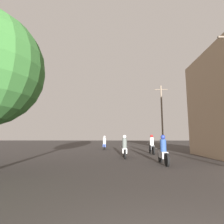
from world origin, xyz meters
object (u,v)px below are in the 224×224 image
motorcycle_silver (163,152)px  utility_pole_far (162,115)px  motorcycle_blue (105,144)px  motorcycle_black (152,146)px  motorcycle_white (125,148)px

motorcycle_silver → utility_pole_far: bearing=80.2°
motorcycle_blue → motorcycle_silver: bearing=-75.4°
motorcycle_black → utility_pole_far: utility_pole_far is taller
motorcycle_blue → utility_pole_far: bearing=7.7°
motorcycle_white → motorcycle_blue: (-1.92, 7.37, -0.03)m
utility_pole_far → motorcycle_silver: bearing=-104.6°
motorcycle_white → utility_pole_far: (5.03, 9.06, 3.43)m
motorcycle_white → motorcycle_black: 3.66m
motorcycle_white → motorcycle_blue: bearing=109.8°
motorcycle_silver → utility_pole_far: size_ratio=0.26×
motorcycle_silver → motorcycle_black: bearing=89.6°
motorcycle_silver → motorcycle_black: motorcycle_black is taller
motorcycle_white → utility_pole_far: 10.91m
motorcycle_black → motorcycle_blue: (-4.34, 4.62, -0.03)m
motorcycle_blue → utility_pole_far: 7.94m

